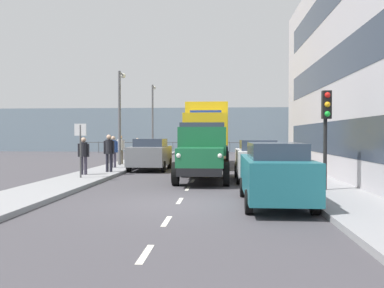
% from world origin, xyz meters
% --- Properties ---
extents(ground_plane, '(80.00, 80.00, 0.00)m').
position_xyz_m(ground_plane, '(0.00, -11.69, 0.00)').
color(ground_plane, '#423F44').
extents(sidewalk_left, '(2.17, 41.72, 0.15)m').
position_xyz_m(sidewalk_left, '(-4.72, -11.69, 0.07)').
color(sidewalk_left, gray).
rests_on(sidewalk_left, ground_plane).
extents(sidewalk_right, '(2.17, 41.72, 0.15)m').
position_xyz_m(sidewalk_right, '(4.72, -11.69, 0.07)').
color(sidewalk_right, gray).
rests_on(sidewalk_right, ground_plane).
extents(road_centreline_markings, '(0.12, 38.33, 0.01)m').
position_xyz_m(road_centreline_markings, '(0.00, -11.07, 0.00)').
color(road_centreline_markings, silver).
rests_on(road_centreline_markings, ground_plane).
extents(sea_horizon, '(80.00, 0.80, 5.00)m').
position_xyz_m(sea_horizon, '(0.00, -35.55, 2.50)').
color(sea_horizon, gray).
rests_on(sea_horizon, ground_plane).
extents(seawall_railing, '(28.08, 0.08, 1.20)m').
position_xyz_m(seawall_railing, '(-0.00, -31.95, 0.92)').
color(seawall_railing, '#4C5156').
rests_on(seawall_railing, ground_plane).
extents(truck_vintage_green, '(2.17, 5.64, 2.43)m').
position_xyz_m(truck_vintage_green, '(-0.42, -5.51, 1.18)').
color(truck_vintage_green, black).
rests_on(truck_vintage_green, ground_plane).
extents(lorry_cargo_yellow, '(2.58, 8.20, 3.87)m').
position_xyz_m(lorry_cargo_yellow, '(-0.31, -14.48, 2.08)').
color(lorry_cargo_yellow, gold).
rests_on(lorry_cargo_yellow, ground_plane).
extents(car_teal_kerbside_near, '(1.77, 4.58, 1.72)m').
position_xyz_m(car_teal_kerbside_near, '(-2.68, -0.06, 0.90)').
color(car_teal_kerbside_near, '#1E6670').
rests_on(car_teal_kerbside_near, ground_plane).
extents(car_white_kerbside_1, '(1.78, 3.98, 1.72)m').
position_xyz_m(car_white_kerbside_1, '(-2.68, -6.02, 0.89)').
color(car_white_kerbside_1, white).
rests_on(car_white_kerbside_1, ground_plane).
extents(car_grey_oppositeside_0, '(1.98, 3.92, 1.72)m').
position_xyz_m(car_grey_oppositeside_0, '(2.68, -10.83, 0.90)').
color(car_grey_oppositeside_0, slate).
rests_on(car_grey_oppositeside_0, ground_plane).
extents(pedestrian_with_bag, '(0.53, 0.34, 1.67)m').
position_xyz_m(pedestrian_with_bag, '(4.97, -6.64, 1.13)').
color(pedestrian_with_bag, '#383342').
rests_on(pedestrian_with_bag, sidewalk_right).
extents(pedestrian_strolling, '(0.53, 0.34, 1.79)m').
position_xyz_m(pedestrian_strolling, '(4.20, -8.05, 1.21)').
color(pedestrian_strolling, black).
rests_on(pedestrian_strolling, sidewalk_right).
extents(pedestrian_in_dark_coat, '(0.53, 0.34, 1.72)m').
position_xyz_m(pedestrian_in_dark_coat, '(4.70, -10.67, 1.16)').
color(pedestrian_in_dark_coat, '#383342').
rests_on(pedestrian_in_dark_coat, sidewalk_right).
extents(pedestrian_near_railing, '(0.53, 0.34, 1.76)m').
position_xyz_m(pedestrian_near_railing, '(4.98, -13.40, 1.19)').
color(pedestrian_near_railing, '#4C473D').
rests_on(pedestrian_near_railing, sidewalk_right).
extents(pedestrian_couple_b, '(0.53, 0.34, 1.57)m').
position_xyz_m(pedestrian_couple_b, '(4.32, -15.24, 1.07)').
color(pedestrian_couple_b, '#4C473D').
rests_on(pedestrian_couple_b, sidewalk_right).
extents(traffic_light_near, '(0.28, 0.41, 3.20)m').
position_xyz_m(traffic_light_near, '(-4.57, -2.13, 2.47)').
color(traffic_light_near, black).
rests_on(traffic_light_near, sidewalk_left).
extents(lamp_post_promenade, '(0.32, 1.14, 5.56)m').
position_xyz_m(lamp_post_promenade, '(4.82, -12.76, 3.52)').
color(lamp_post_promenade, '#59595B').
rests_on(lamp_post_promenade, sidewalk_right).
extents(lamp_post_far, '(0.32, 1.14, 6.14)m').
position_xyz_m(lamp_post_far, '(4.84, -24.42, 3.83)').
color(lamp_post_far, '#59595B').
rests_on(lamp_post_far, sidewalk_right).
extents(street_sign, '(0.50, 0.07, 2.25)m').
position_xyz_m(street_sign, '(4.65, -5.35, 1.68)').
color(street_sign, '#4C4C4C').
rests_on(street_sign, sidewalk_right).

